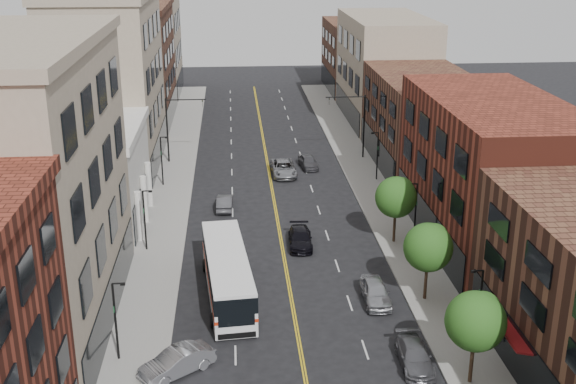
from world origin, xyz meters
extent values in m
cube|color=gray|center=(-10.00, 35.00, 0.07)|extent=(4.00, 110.00, 0.15)
cube|color=gray|center=(10.00, 35.00, 0.07)|extent=(4.00, 110.00, 0.15)
cube|color=gray|center=(-17.00, 13.00, 9.00)|extent=(10.00, 22.00, 18.00)
cube|color=silver|center=(-17.00, 31.00, 4.00)|extent=(10.00, 14.00, 8.00)
cube|color=gray|center=(-17.00, 48.00, 9.00)|extent=(10.00, 20.00, 18.00)
cube|color=#512C20|center=(-17.00, 68.00, 7.50)|extent=(10.00, 20.00, 15.00)
cube|color=gray|center=(-17.00, 86.00, 10.00)|extent=(10.00, 16.00, 20.00)
cube|color=#5D2318|center=(17.00, 24.00, 6.00)|extent=(10.00, 22.00, 12.00)
cube|color=#512C20|center=(17.00, 45.00, 5.00)|extent=(10.00, 20.00, 10.00)
cube|color=gray|center=(17.00, 66.00, 7.00)|extent=(10.00, 22.00, 14.00)
cube|color=#512C20|center=(17.00, 86.00, 5.50)|extent=(10.00, 18.00, 11.00)
cylinder|color=black|center=(9.30, 4.00, 1.40)|extent=(0.22, 0.22, 2.50)
sphere|color=#215719|center=(9.30, 4.00, 4.04)|extent=(3.40, 3.40, 3.40)
sphere|color=#215719|center=(9.80, 4.40, 4.55)|extent=(2.04, 2.04, 2.04)
cylinder|color=black|center=(9.30, 14.00, 1.40)|extent=(0.22, 0.22, 2.50)
sphere|color=#215719|center=(9.30, 14.00, 4.04)|extent=(3.40, 3.40, 3.40)
sphere|color=#215719|center=(9.80, 14.40, 4.55)|extent=(2.04, 2.04, 2.04)
cylinder|color=black|center=(9.30, 24.00, 1.40)|extent=(0.22, 0.22, 2.50)
sphere|color=#215719|center=(9.30, 24.00, 4.04)|extent=(3.40, 3.40, 3.40)
sphere|color=#215719|center=(9.80, 24.40, 4.55)|extent=(2.04, 2.04, 2.04)
cylinder|color=black|center=(-11.00, 8.00, 2.65)|extent=(0.14, 0.14, 5.00)
cylinder|color=black|center=(-10.65, 8.00, 5.15)|extent=(0.70, 0.10, 0.10)
cube|color=black|center=(-10.40, 8.00, 5.10)|extent=(0.28, 0.14, 0.14)
cube|color=#19592D|center=(-11.00, 8.00, 3.55)|extent=(0.04, 0.55, 0.35)
cylinder|color=black|center=(-11.00, 24.00, 2.65)|extent=(0.14, 0.14, 5.00)
cylinder|color=black|center=(-10.65, 24.00, 5.15)|extent=(0.70, 0.10, 0.10)
cube|color=black|center=(-10.40, 24.00, 5.10)|extent=(0.28, 0.14, 0.14)
cube|color=#19592D|center=(-11.00, 24.00, 3.55)|extent=(0.04, 0.55, 0.35)
cylinder|color=black|center=(-11.00, 40.00, 2.65)|extent=(0.14, 0.14, 5.00)
cylinder|color=black|center=(-10.65, 40.00, 5.15)|extent=(0.70, 0.10, 0.10)
cube|color=black|center=(-10.40, 40.00, 5.10)|extent=(0.28, 0.14, 0.14)
cube|color=#19592D|center=(-11.00, 40.00, 3.55)|extent=(0.04, 0.55, 0.35)
cylinder|color=black|center=(11.00, 8.00, 2.65)|extent=(0.14, 0.14, 5.00)
cylinder|color=black|center=(10.65, 8.00, 5.15)|extent=(0.70, 0.10, 0.10)
cube|color=black|center=(10.40, 8.00, 5.10)|extent=(0.28, 0.14, 0.14)
cube|color=#19592D|center=(11.00, 8.00, 3.55)|extent=(0.04, 0.55, 0.35)
cylinder|color=black|center=(11.00, 24.00, 2.65)|extent=(0.14, 0.14, 5.00)
cylinder|color=black|center=(10.65, 24.00, 5.15)|extent=(0.70, 0.10, 0.10)
cube|color=black|center=(10.40, 24.00, 5.10)|extent=(0.28, 0.14, 0.14)
cube|color=#19592D|center=(11.00, 24.00, 3.55)|extent=(0.04, 0.55, 0.35)
cylinder|color=black|center=(11.00, 40.00, 2.65)|extent=(0.14, 0.14, 5.00)
cylinder|color=black|center=(10.65, 40.00, 5.15)|extent=(0.70, 0.10, 0.10)
cube|color=black|center=(10.40, 40.00, 5.10)|extent=(0.28, 0.14, 0.14)
cube|color=#19592D|center=(11.00, 40.00, 3.55)|extent=(0.04, 0.55, 0.35)
cylinder|color=black|center=(-11.00, 48.00, 3.75)|extent=(0.18, 0.18, 7.20)
cylinder|color=black|center=(-8.80, 48.00, 7.15)|extent=(4.40, 0.12, 0.12)
imported|color=black|center=(-7.00, 48.00, 6.75)|extent=(0.15, 0.18, 0.90)
cylinder|color=black|center=(11.00, 48.00, 3.75)|extent=(0.18, 0.18, 7.20)
cylinder|color=black|center=(8.80, 48.00, 7.15)|extent=(4.40, 0.12, 0.12)
imported|color=black|center=(7.00, 48.00, 6.75)|extent=(0.15, 0.18, 0.90)
cube|color=white|center=(-4.45, 15.76, 1.72)|extent=(3.84, 12.73, 3.03)
cube|color=black|center=(-4.45, 15.76, 2.46)|extent=(3.88, 12.78, 1.10)
cube|color=red|center=(-4.45, 15.76, 1.41)|extent=(3.88, 12.78, 0.23)
cube|color=black|center=(-3.88, 9.49, 1.99)|extent=(2.30, 0.27, 1.67)
cylinder|color=black|center=(-5.44, 11.47, 0.50)|extent=(0.38, 1.03, 1.00)
cylinder|color=black|center=(-2.70, 11.72, 0.50)|extent=(0.38, 1.03, 1.00)
cylinder|color=black|center=(-6.20, 19.80, 0.50)|extent=(0.38, 1.03, 1.00)
cylinder|color=black|center=(-3.45, 20.05, 0.50)|extent=(0.38, 1.03, 1.00)
imported|color=#B0B1B8|center=(-7.40, 6.35, 0.75)|extent=(4.62, 3.97, 1.50)
imported|color=#57575D|center=(6.59, 6.08, 0.64)|extent=(1.95, 4.50, 1.29)
imported|color=#A0A2A7|center=(5.80, 14.04, 0.76)|extent=(1.81, 4.49, 1.53)
imported|color=#434348|center=(-4.71, 32.93, 0.67)|extent=(1.55, 4.10, 1.33)
imported|color=black|center=(1.50, 24.00, 0.67)|extent=(2.07, 4.70, 1.34)
imported|color=gray|center=(1.50, 42.56, 0.76)|extent=(2.74, 5.58, 1.52)
imported|color=#454549|center=(4.36, 44.92, 0.71)|extent=(2.21, 4.36, 1.42)
camera|label=1|loc=(-3.82, -30.14, 24.21)|focal=45.00mm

